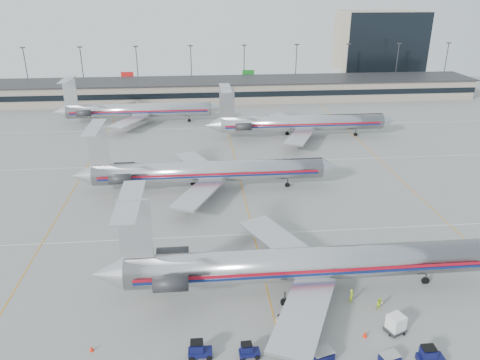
{
  "coord_description": "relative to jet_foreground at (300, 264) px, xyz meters",
  "views": [
    {
      "loc": [
        -7.56,
        -49.57,
        33.52
      ],
      "look_at": [
        -1.05,
        19.89,
        4.5
      ],
      "focal_mm": 35.0,
      "sensor_mm": 36.0,
      "label": 1
    }
  ],
  "objects": [
    {
      "name": "cart_outer",
      "position": [
        -0.06,
        -11.28,
        -3.11
      ],
      "size": [
        2.38,
        1.94,
        1.18
      ],
      "rotation": [
        0.0,
        0.0,
        0.29
      ],
      "color": "#0A0D3A",
      "rests_on": "ground"
    },
    {
      "name": "cone_right",
      "position": [
        5.22,
        -8.48,
        -3.4
      ],
      "size": [
        0.53,
        0.53,
        0.67
      ],
      "primitive_type": "cone",
      "rotation": [
        0.0,
        0.0,
        -0.08
      ],
      "color": "#FC2308",
      "rests_on": "ground"
    },
    {
      "name": "light_mast_row",
      "position": [
        -3.66,
        116.1,
        4.85
      ],
      "size": [
        163.6,
        0.4,
        15.28
      ],
      "color": "#38383D",
      "rests_on": "ground"
    },
    {
      "name": "tug_right",
      "position": [
        10.01,
        -12.64,
        -2.82
      ],
      "size": [
        2.47,
        1.31,
        1.99
      ],
      "rotation": [
        0.0,
        0.0,
        -0.01
      ],
      "color": "#0A0D3A",
      "rests_on": "ground"
    },
    {
      "name": "cart_inner",
      "position": [
        6.31,
        -12.22,
        -3.18
      ],
      "size": [
        2.07,
        1.66,
        1.03
      ],
      "rotation": [
        0.0,
        0.0,
        0.26
      ],
      "color": "#0A0D3A",
      "rests_on": "ground"
    },
    {
      "name": "belt_loader",
      "position": [
        -1.55,
        -5.37,
        -3.09
      ],
      "size": [
        4.64,
        2.84,
        2.39
      ],
      "rotation": [
        0.0,
        0.0,
        0.43
      ],
      "color": "gray",
      "rests_on": "ground"
    },
    {
      "name": "ground",
      "position": [
        -3.66,
        4.1,
        -3.73
      ],
      "size": [
        260.0,
        260.0,
        0.0
      ],
      "primitive_type": "plane",
      "color": "gray",
      "rests_on": "ground"
    },
    {
      "name": "jet_back_row",
      "position": [
        -27.1,
        76.31,
        -0.24
      ],
      "size": [
        43.91,
        27.01,
        12.01
      ],
      "color": "silver",
      "rests_on": "ground"
    },
    {
      "name": "terminal",
      "position": [
        -3.66,
        102.07,
        -0.57
      ],
      "size": [
        162.0,
        17.0,
        6.25
      ],
      "color": "gray",
      "rests_on": "ground"
    },
    {
      "name": "jet_third_row",
      "position": [
        12.47,
        59.81,
        -0.11
      ],
      "size": [
        45.61,
        28.05,
        12.47
      ],
      "color": "silver",
      "rests_on": "ground"
    },
    {
      "name": "tug_center",
      "position": [
        -7.11,
        -10.16,
        -2.99
      ],
      "size": [
        2.06,
        1.12,
        1.63
      ],
      "rotation": [
        0.0,
        0.0,
        0.06
      ],
      "color": "#0A0D3A",
      "rests_on": "ground"
    },
    {
      "name": "apron_markings",
      "position": [
        -3.66,
        14.1,
        -3.72
      ],
      "size": [
        160.0,
        0.15,
        0.02
      ],
      "primitive_type": "cube",
      "color": "silver",
      "rests_on": "ground"
    },
    {
      "name": "tug_left",
      "position": [
        -11.89,
        -9.74,
        -2.86
      ],
      "size": [
        2.35,
        1.25,
        1.9
      ],
      "rotation": [
        0.0,
        0.0,
        -0.02
      ],
      "color": "#0A0D3A",
      "rests_on": "ground"
    },
    {
      "name": "jet_foreground",
      "position": [
        0.0,
        0.0,
        0.0
      ],
      "size": [
        49.12,
        28.92,
        12.86
      ],
      "color": "silver",
      "rests_on": "ground"
    },
    {
      "name": "uld_container",
      "position": [
        8.6,
        -8.03,
        -2.71
      ],
      "size": [
        2.38,
        2.21,
        2.01
      ],
      "rotation": [
        0.0,
        0.0,
        0.4
      ],
      "color": "#2D2D30",
      "rests_on": "ground"
    },
    {
      "name": "ramp_worker_far",
      "position": [
        8.29,
        -4.33,
        -2.98
      ],
      "size": [
        0.75,
        0.59,
        1.51
      ],
      "primitive_type": "imported",
      "rotation": [
        0.0,
        0.0,
        0.03
      ],
      "color": "#C1E615",
      "rests_on": "ground"
    },
    {
      "name": "ramp_worker_near",
      "position": [
        5.58,
        -2.73,
        -2.9
      ],
      "size": [
        0.65,
        0.72,
        1.66
      ],
      "primitive_type": "imported",
      "rotation": [
        0.0,
        0.0,
        1.03
      ],
      "color": "#B9DD14",
      "rests_on": "ground"
    },
    {
      "name": "distant_building",
      "position": [
        58.34,
        132.1,
        8.77
      ],
      "size": [
        30.0,
        20.0,
        25.0
      ],
      "primitive_type": "cube",
      "color": "tan",
      "rests_on": "ground"
    },
    {
      "name": "jet_second_row",
      "position": [
        -10.44,
        30.8,
        -0.18
      ],
      "size": [
        46.75,
        27.53,
        12.24
      ],
      "color": "silver",
      "rests_on": "ground"
    },
    {
      "name": "cone_left",
      "position": [
        -22.5,
        -7.92,
        -3.44
      ],
      "size": [
        0.44,
        0.44,
        0.58
      ],
      "primitive_type": "cone",
      "rotation": [
        0.0,
        0.0,
        -0.02
      ],
      "color": "#FC2308",
      "rests_on": "ground"
    }
  ]
}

